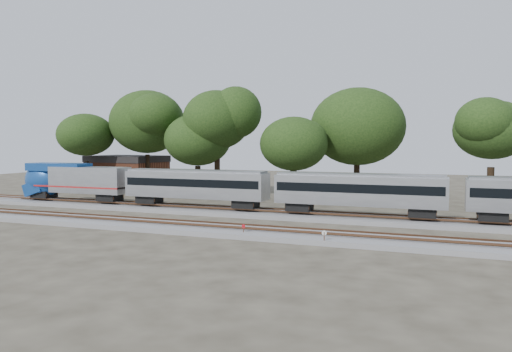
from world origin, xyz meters
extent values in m
plane|color=#383328|center=(0.00, 0.00, 0.00)|extent=(160.00, 160.00, 0.00)
cube|color=slate|center=(0.00, 6.00, 0.20)|extent=(160.00, 5.00, 0.40)
cube|color=brown|center=(0.00, 5.28, 0.66)|extent=(160.00, 0.08, 0.15)
cube|color=brown|center=(0.00, 6.72, 0.66)|extent=(160.00, 0.08, 0.15)
cube|color=slate|center=(0.00, -4.00, 0.20)|extent=(160.00, 5.00, 0.40)
cube|color=brown|center=(0.00, -4.72, 0.66)|extent=(160.00, 0.08, 0.15)
cube|color=brown|center=(0.00, -3.28, 0.66)|extent=(160.00, 0.08, 0.15)
cube|color=silver|center=(-22.77, 6.00, 3.08)|extent=(9.75, 2.76, 3.04)
ellipsoid|color=navy|center=(-29.77, 6.00, 2.85)|extent=(4.97, 2.87, 4.23)
cube|color=navy|center=(-27.28, 6.00, 4.50)|extent=(7.82, 2.71, 0.92)
cube|color=black|center=(-29.31, 6.00, 3.77)|extent=(0.41, 2.12, 1.20)
cube|color=maroon|center=(-23.88, 6.00, 2.29)|extent=(11.96, 2.80, 0.17)
cube|color=black|center=(-29.63, 6.00, 1.14)|extent=(2.39, 2.02, 0.83)
cube|color=black|center=(-19.97, 6.00, 1.14)|extent=(2.39, 2.02, 0.83)
cube|color=silver|center=(-8.82, 6.00, 2.94)|extent=(16.01, 2.76, 2.76)
cube|color=black|center=(-8.82, 6.00, 3.21)|extent=(15.46, 2.81, 0.83)
cube|color=gray|center=(-8.82, 6.00, 4.36)|extent=(15.64, 2.21, 0.32)
cube|color=black|center=(-14.61, 6.00, 1.14)|extent=(2.39, 2.02, 0.83)
cube|color=black|center=(-3.02, 6.00, 1.14)|extent=(2.39, 2.02, 0.83)
cube|color=silver|center=(8.55, 6.00, 2.94)|extent=(16.01, 2.76, 2.76)
cube|color=black|center=(8.55, 6.00, 3.21)|extent=(15.46, 2.81, 0.83)
cube|color=gray|center=(8.55, 6.00, 4.36)|extent=(15.64, 2.21, 0.32)
cube|color=black|center=(2.75, 6.00, 1.14)|extent=(2.39, 2.02, 0.83)
cube|color=black|center=(14.34, 6.00, 1.14)|extent=(2.39, 2.02, 0.83)
cube|color=black|center=(20.11, 6.00, 1.14)|extent=(2.39, 2.02, 0.83)
cylinder|color=#512D19|center=(1.37, -5.32, 0.46)|extent=(0.06, 0.06, 0.92)
cylinder|color=#B70D19|center=(1.37, -5.32, 0.87)|extent=(0.32, 0.14, 0.33)
cylinder|color=#512D19|center=(8.10, -6.28, 0.51)|extent=(0.07, 0.07, 1.01)
cylinder|color=silver|center=(8.10, -6.28, 0.95)|extent=(0.36, 0.08, 0.36)
cube|color=#512D19|center=(6.58, -5.66, 0.15)|extent=(0.57, 0.45, 0.30)
cube|color=brown|center=(-30.55, 24.36, 2.18)|extent=(11.62, 8.71, 4.35)
cube|color=black|center=(-30.55, 24.36, 4.84)|extent=(11.84, 8.93, 0.98)
cylinder|color=black|center=(-33.89, 18.95, 2.30)|extent=(0.70, 0.70, 4.61)
ellipsoid|color=black|center=(-33.89, 18.95, 8.55)|extent=(8.69, 8.69, 7.38)
cylinder|color=black|center=(-25.19, 21.93, 2.81)|extent=(0.70, 0.70, 5.62)
ellipsoid|color=black|center=(-25.19, 21.93, 10.45)|extent=(10.61, 10.61, 9.02)
cylinder|color=black|center=(-15.64, 19.62, 2.10)|extent=(0.70, 0.70, 4.20)
ellipsoid|color=black|center=(-15.64, 19.62, 7.80)|extent=(7.92, 7.92, 6.73)
cylinder|color=black|center=(-12.88, 20.00, 2.82)|extent=(0.70, 0.70, 5.64)
ellipsoid|color=black|center=(-12.88, 20.00, 10.48)|extent=(10.64, 10.64, 9.04)
cylinder|color=black|center=(-1.60, 18.44, 1.96)|extent=(0.70, 0.70, 3.92)
ellipsoid|color=black|center=(-1.60, 18.44, 7.28)|extent=(7.39, 7.39, 6.28)
cylinder|color=black|center=(5.17, 25.16, 2.56)|extent=(0.70, 0.70, 5.13)
ellipsoid|color=black|center=(5.17, 25.16, 9.53)|extent=(9.67, 9.67, 8.22)
cylinder|color=black|center=(20.84, 18.62, 2.38)|extent=(0.70, 0.70, 4.75)
ellipsoid|color=black|center=(20.84, 18.62, 8.83)|extent=(8.96, 8.96, 7.62)
camera|label=1|loc=(16.20, -41.43, 7.59)|focal=35.00mm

